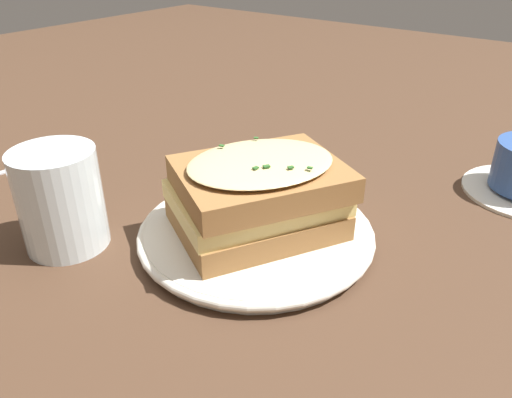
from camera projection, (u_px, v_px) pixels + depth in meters
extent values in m
plane|color=#473021|center=(218.00, 243.00, 0.50)|extent=(2.40, 2.40, 0.00)
cylinder|color=silver|center=(256.00, 234.00, 0.50)|extent=(0.22, 0.22, 0.02)
torus|color=silver|center=(256.00, 231.00, 0.50)|extent=(0.23, 0.23, 0.01)
cube|color=olive|center=(256.00, 217.00, 0.49)|extent=(0.18, 0.19, 0.02)
cube|color=#EAD17A|center=(256.00, 197.00, 0.48)|extent=(0.17, 0.19, 0.02)
cube|color=olive|center=(261.00, 178.00, 0.46)|extent=(0.18, 0.19, 0.02)
ellipsoid|color=beige|center=(261.00, 162.00, 0.46)|extent=(0.16, 0.17, 0.01)
cube|color=#2D6028|center=(258.00, 138.00, 0.49)|extent=(0.01, 0.00, 0.00)
cube|color=#2D6028|center=(256.00, 168.00, 0.43)|extent=(0.00, 0.01, 0.00)
cube|color=#2D6028|center=(222.00, 146.00, 0.48)|extent=(0.01, 0.00, 0.00)
cube|color=#2D6028|center=(291.00, 167.00, 0.43)|extent=(0.01, 0.01, 0.00)
cube|color=#2D6028|center=(310.00, 168.00, 0.43)|extent=(0.01, 0.00, 0.00)
cube|color=#2D6028|center=(266.00, 166.00, 0.44)|extent=(0.01, 0.01, 0.00)
cylinder|color=silver|center=(60.00, 199.00, 0.47)|extent=(0.08, 0.08, 0.10)
cube|color=silver|center=(20.00, 167.00, 0.65)|extent=(0.03, 0.12, 0.00)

